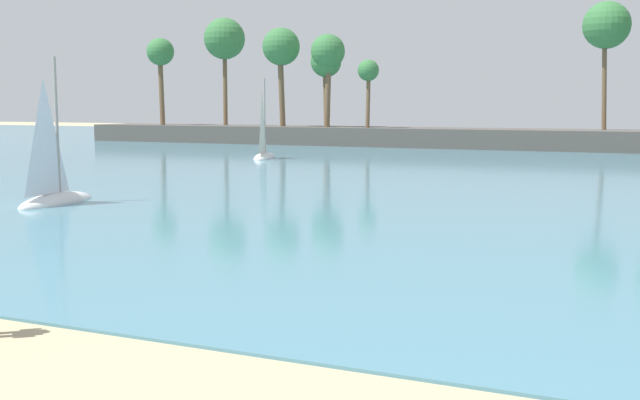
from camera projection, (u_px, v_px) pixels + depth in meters
The scene contains 4 objects.
sea at pixel (569, 158), 58.02m from camera, with size 220.00×99.68×0.06m, color teal.
palm_headland at pixel (529, 115), 68.41m from camera, with size 100.26×6.38×12.92m.
sailboat_near_shore at pixel (264, 151), 57.01m from camera, with size 2.42×4.49×6.23m.
sailboat_far_left at pixel (54, 190), 31.23m from camera, with size 1.68×4.42×6.26m.
Camera 1 is at (6.72, -1.97, 4.04)m, focal length 43.85 mm.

